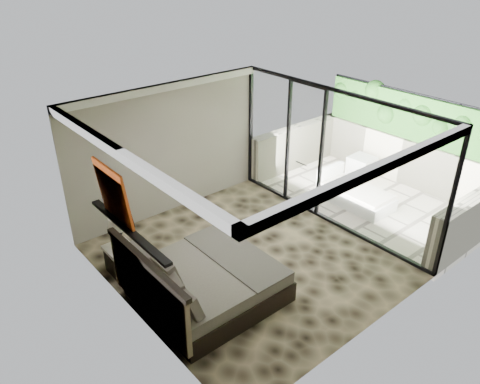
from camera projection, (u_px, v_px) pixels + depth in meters
floor at (246, 260)px, 8.64m from camera, size 5.00×5.00×0.00m
ceiling at (247, 115)px, 7.34m from camera, size 4.50×5.00×0.02m
back_wall at (168, 150)px, 9.68m from camera, size 4.50×0.02×2.80m
left_wall at (128, 240)px, 6.72m from camera, size 0.02×5.00×2.80m
glass_wall at (333, 159)px, 9.26m from camera, size 0.08×5.00×2.80m
terrace_slab at (369, 200)px, 10.80m from camera, size 3.00×5.00×0.12m
parapet_far at (407, 161)px, 11.28m from camera, size 0.30×5.00×1.10m
foliage_hedge at (415, 117)px, 10.76m from camera, size 0.36×4.60×1.10m
picture_ledge at (128, 230)px, 6.77m from camera, size 0.12×2.20×0.05m
bed at (202, 283)px, 7.52m from camera, size 2.14×2.07×1.18m
nightstand at (121, 260)px, 8.25m from camera, size 0.60×0.60×0.46m
table_lamp at (118, 228)px, 7.97m from camera, size 0.32×0.32×0.58m
abstract_canvas at (113, 193)px, 6.76m from camera, size 0.13×0.90×0.90m
framed_print at (121, 204)px, 6.78m from camera, size 0.11×0.50×0.60m
ottoman at (361, 167)px, 11.58m from camera, size 0.59×0.59×0.56m
lounger at (354, 194)px, 10.50m from camera, size 0.83×1.66×0.65m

